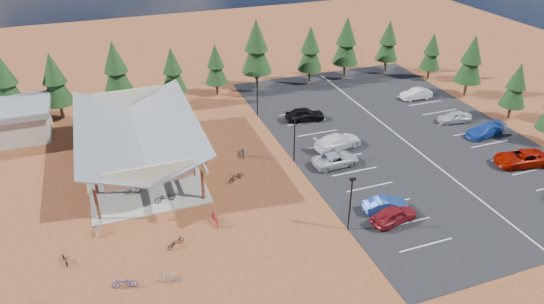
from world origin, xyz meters
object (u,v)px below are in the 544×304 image
(trash_bin_1, at_px, (207,155))
(car_4, at_px, (305,114))
(lamp_post_2, at_px, (257,93))
(bike_16, at_px, (236,176))
(bike_7, at_px, (168,132))
(bike_13, at_px, (170,277))
(bike_0, at_px, (132,190))
(car_8, at_px, (454,117))
(car_1, at_px, (386,205))
(car_7, at_px, (485,130))
(car_9, at_px, (416,94))
(bike_9, at_px, (98,226))
(bike_1, at_px, (126,180))
(bike_6, at_px, (170,148))
(car_3, at_px, (338,141))
(trash_bin_0, at_px, (204,160))
(car_6, at_px, (522,158))
(bike_11, at_px, (215,219))
(car_0, at_px, (394,215))
(bike_14, at_px, (243,152))
(bike_2, at_px, (128,157))
(car_2, at_px, (336,159))
(bike_pavilion, at_px, (137,131))
(bike_10, at_px, (124,283))
(lamp_post_1, at_px, (294,136))
(bike_12, at_px, (176,242))
(outbuilding, at_px, (0,123))
(bike_3, at_px, (114,132))
(bike_5, at_px, (154,172))
(bike_4, at_px, (165,197))
(bike_8, at_px, (65,259))
(lamp_post_0, at_px, (350,201))

(trash_bin_1, bearing_deg, car_4, 20.12)
(lamp_post_2, xyz_separation_m, bike_16, (-6.70, -13.49, -2.49))
(bike_7, xyz_separation_m, bike_13, (-3.76, -23.20, -0.08))
(bike_0, bearing_deg, car_8, -83.19)
(car_1, distance_m, car_7, 20.35)
(bike_0, distance_m, car_9, 39.44)
(bike_9, bearing_deg, bike_1, -92.08)
(trash_bin_1, xyz_separation_m, bike_6, (-3.47, 2.53, 0.13))
(bike_1, bearing_deg, car_3, -84.28)
(trash_bin_0, distance_m, car_6, 32.69)
(trash_bin_0, relative_size, bike_11, 0.49)
(trash_bin_1, height_order, car_0, car_0)
(bike_14, relative_size, car_0, 0.41)
(bike_2, relative_size, car_2, 0.32)
(car_4, bearing_deg, bike_1, 116.36)
(bike_11, distance_m, car_3, 18.03)
(car_4, bearing_deg, bike_13, 145.24)
(bike_6, bearing_deg, car_6, -106.72)
(bike_pavilion, xyz_separation_m, bike_10, (-3.31, -17.45, -3.33))
(bike_2, height_order, bike_14, bike_14)
(bike_pavilion, xyz_separation_m, car_4, (19.96, 3.66, -2.98))
(lamp_post_1, height_order, bike_1, lamp_post_1)
(lamp_post_2, xyz_separation_m, bike_12, (-14.04, -21.17, -2.55))
(car_8, bearing_deg, bike_1, -81.23)
(outbuilding, height_order, bike_3, outbuilding)
(bike_9, xyz_separation_m, bike_10, (1.44, -7.35, -0.06))
(car_9, bearing_deg, bike_pavilion, -79.46)
(bike_5, xyz_separation_m, car_9, (35.73, 7.80, 0.08))
(bike_0, relative_size, bike_3, 1.03)
(outbuilding, relative_size, bike_10, 5.83)
(bike_0, relative_size, car_7, 0.32)
(trash_bin_0, height_order, bike_11, bike_11)
(bike_4, relative_size, car_2, 0.39)
(lamp_post_2, xyz_separation_m, bike_10, (-18.31, -24.45, -2.48))
(trash_bin_0, bearing_deg, outbuilding, 146.68)
(bike_7, bearing_deg, car_6, -127.64)
(bike_6, bearing_deg, lamp_post_2, -57.04)
(lamp_post_1, xyz_separation_m, car_2, (3.73, -2.21, -2.26))
(bike_2, height_order, bike_10, bike_10)
(bike_8, bearing_deg, car_7, -8.48)
(lamp_post_0, relative_size, bike_14, 2.89)
(bike_6, distance_m, car_4, 17.02)
(bike_5, bearing_deg, car_1, -109.61)
(trash_bin_0, distance_m, bike_0, 8.28)
(lamp_post_2, xyz_separation_m, bike_6, (-11.89, -5.71, -2.39))
(bike_11, distance_m, car_7, 33.46)
(trash_bin_0, distance_m, bike_2, 8.03)
(bike_11, height_order, car_2, car_2)
(bike_3, height_order, car_1, car_1)
(lamp_post_2, height_order, car_2, lamp_post_2)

